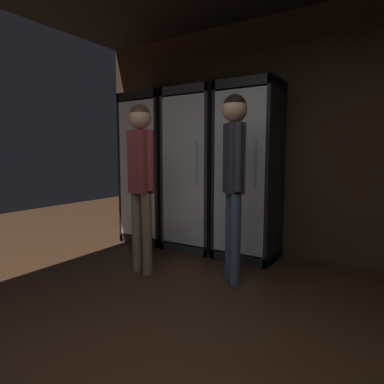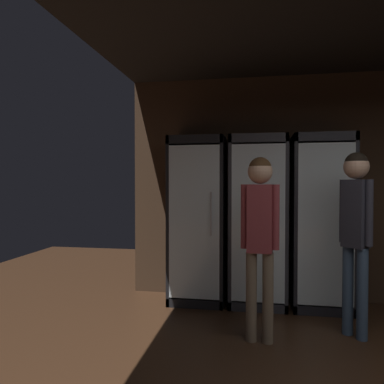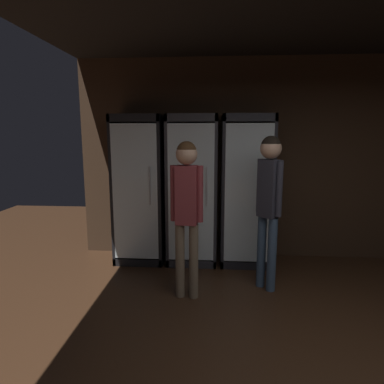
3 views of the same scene
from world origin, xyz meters
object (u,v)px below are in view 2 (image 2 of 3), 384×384
object	(u,v)px
cooler_center	(321,224)
cooler_far_left	(198,220)
cooler_left	(258,222)
shopper_near	(260,224)
shopper_far	(356,218)

from	to	relation	value
cooler_center	cooler_far_left	bearing A→B (deg)	-179.92
cooler_left	cooler_far_left	bearing A→B (deg)	-179.97
cooler_far_left	cooler_center	size ratio (longest dim) A/B	1.00
cooler_far_left	shopper_near	xyz separation A→B (m)	(0.74, -1.09, 0.09)
cooler_center	shopper_far	world-z (taller)	cooler_center
cooler_far_left	shopper_near	distance (m)	1.32
cooler_left	cooler_center	distance (m)	0.73
cooler_far_left	shopper_near	world-z (taller)	cooler_far_left
shopper_far	cooler_left	bearing A→B (deg)	137.84
cooler_center	shopper_far	size ratio (longest dim) A/B	1.15
cooler_far_left	cooler_left	xyz separation A→B (m)	(0.73, 0.00, -0.01)
cooler_left	shopper_near	xyz separation A→B (m)	(0.01, -1.09, 0.10)
cooler_left	shopper_near	bearing A→B (deg)	-89.33
cooler_center	shopper_far	bearing A→B (deg)	-77.84
cooler_far_left	shopper_far	xyz separation A→B (m)	(1.63, -0.82, 0.13)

